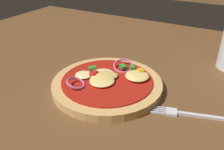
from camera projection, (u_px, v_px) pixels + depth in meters
The scene contains 3 objects.
dining_table at pixel (136, 91), 0.49m from camera, with size 1.31×0.92×0.03m.
pizza at pixel (107, 83), 0.48m from camera, with size 0.22×0.22×0.03m.
fork at pixel (198, 116), 0.40m from camera, with size 0.19×0.06×0.00m.
Camera 1 is at (0.16, -0.38, 0.28)m, focal length 37.65 mm.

